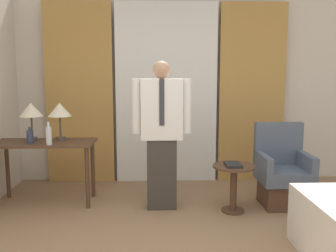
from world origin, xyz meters
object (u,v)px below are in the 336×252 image
(bottle_by_lamp, at_px, (49,135))
(armchair, at_px, (282,176))
(table_lamp_right, at_px, (60,111))
(table_lamp_left, at_px, (31,111))
(side_table, at_px, (234,180))
(book, at_px, (233,165))
(bottle_near_edge, at_px, (30,137))
(person, at_px, (162,130))
(desk, at_px, (45,151))

(bottle_by_lamp, distance_m, armchair, 2.81)
(table_lamp_right, bearing_deg, table_lamp_left, 180.00)
(table_lamp_right, bearing_deg, bottle_by_lamp, -101.20)
(armchair, bearing_deg, side_table, -161.59)
(book, bearing_deg, bottle_near_edge, 172.18)
(side_table, bearing_deg, armchair, 18.41)
(table_lamp_right, bearing_deg, person, -15.45)
(side_table, distance_m, book, 0.19)
(table_lamp_left, relative_size, table_lamp_right, 1.00)
(desk, relative_size, person, 0.70)
(table_lamp_right, distance_m, side_table, 2.25)
(table_lamp_right, height_order, bottle_near_edge, table_lamp_right)
(table_lamp_left, distance_m, bottle_by_lamp, 0.49)
(bottle_near_edge, height_order, bottle_by_lamp, bottle_by_lamp)
(table_lamp_right, relative_size, bottle_by_lamp, 1.73)
(table_lamp_right, relative_size, book, 1.96)
(person, xyz_separation_m, book, (0.80, -0.18, -0.37))
(table_lamp_left, relative_size, bottle_near_edge, 2.35)
(bottle_near_edge, distance_m, armchair, 3.05)
(person, relative_size, armchair, 1.76)
(bottle_near_edge, distance_m, side_table, 2.43)
(table_lamp_left, height_order, person, person)
(desk, bearing_deg, person, -9.51)
(table_lamp_left, distance_m, bottle_near_edge, 0.35)
(table_lamp_right, height_order, side_table, table_lamp_right)
(table_lamp_left, height_order, bottle_by_lamp, table_lamp_left)
(person, bearing_deg, table_lamp_right, 164.55)
(table_lamp_left, bearing_deg, table_lamp_right, 0.00)
(table_lamp_right, distance_m, book, 2.18)
(table_lamp_left, bearing_deg, person, -12.20)
(armchair, bearing_deg, desk, 176.49)
(desk, xyz_separation_m, bottle_near_edge, (-0.13, -0.10, 0.20))
(bottle_near_edge, relative_size, side_table, 0.36)
(table_lamp_left, relative_size, book, 1.96)
(desk, distance_m, table_lamp_right, 0.52)
(table_lamp_right, bearing_deg, armchair, -5.97)
(bottle_near_edge, relative_size, book, 0.83)
(desk, xyz_separation_m, book, (2.22, -0.42, -0.08))
(armchair, bearing_deg, person, -177.62)
(table_lamp_left, distance_m, table_lamp_right, 0.35)
(side_table, bearing_deg, person, 169.41)
(desk, height_order, bottle_by_lamp, bottle_by_lamp)
(table_lamp_right, relative_size, person, 0.27)
(desk, bearing_deg, bottle_near_edge, -144.39)
(side_table, bearing_deg, table_lamp_right, 166.46)
(table_lamp_left, xyz_separation_m, table_lamp_right, (0.35, 0.00, 0.00))
(table_lamp_left, bearing_deg, bottle_by_lamp, -46.72)
(table_lamp_right, relative_size, side_table, 0.84)
(book, bearing_deg, person, 167.18)
(table_lamp_right, relative_size, armchair, 0.47)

